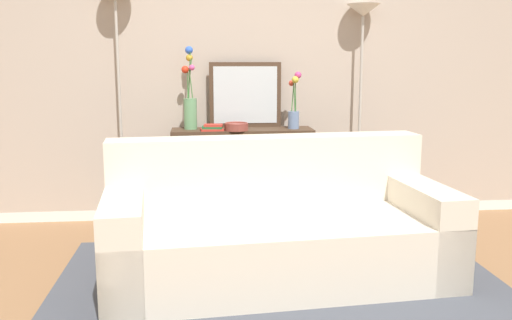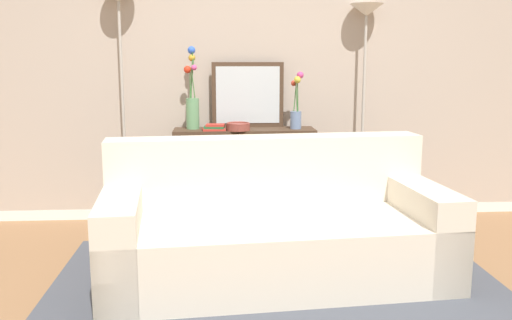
{
  "view_description": "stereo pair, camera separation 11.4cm",
  "coord_description": "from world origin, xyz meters",
  "px_view_note": "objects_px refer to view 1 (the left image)",
  "views": [
    {
      "loc": [
        -0.43,
        -2.61,
        1.4
      ],
      "look_at": [
        -0.04,
        1.37,
        0.67
      ],
      "focal_mm": 38.89,
      "sensor_mm": 36.0,
      "label": 1
    },
    {
      "loc": [
        -0.32,
        -2.62,
        1.4
      ],
      "look_at": [
        -0.04,
        1.37,
        0.67
      ],
      "focal_mm": 38.89,
      "sensor_mm": 36.0,
      "label": 2
    }
  ],
  "objects_px": {
    "couch": "(276,230)",
    "vase_tall_flowers": "(190,102)",
    "console_table": "(242,160)",
    "floor_lamp_left": "(117,42)",
    "book_stack": "(212,128)",
    "wall_mirror": "(245,95)",
    "fruit_bowl": "(236,126)",
    "vase_short_flowers": "(294,108)",
    "book_row_under_console": "(201,218)",
    "floor_lamp_right": "(362,52)"
  },
  "relations": [
    {
      "from": "couch",
      "to": "floor_lamp_left",
      "type": "xyz_separation_m",
      "value": [
        -1.14,
        1.26,
        1.23
      ]
    },
    {
      "from": "vase_short_flowers",
      "to": "fruit_bowl",
      "type": "xyz_separation_m",
      "value": [
        -0.49,
        -0.07,
        -0.14
      ]
    },
    {
      "from": "console_table",
      "to": "vase_short_flowers",
      "type": "xyz_separation_m",
      "value": [
        0.43,
        -0.02,
        0.44
      ]
    },
    {
      "from": "floor_lamp_right",
      "to": "wall_mirror",
      "type": "xyz_separation_m",
      "value": [
        -0.99,
        0.04,
        -0.36
      ]
    },
    {
      "from": "book_row_under_console",
      "to": "wall_mirror",
      "type": "bearing_deg",
      "value": 18.47
    },
    {
      "from": "console_table",
      "to": "vase_tall_flowers",
      "type": "distance_m",
      "value": 0.65
    },
    {
      "from": "wall_mirror",
      "to": "vase_short_flowers",
      "type": "height_order",
      "value": "wall_mirror"
    },
    {
      "from": "floor_lamp_left",
      "to": "book_stack",
      "type": "xyz_separation_m",
      "value": [
        0.76,
        -0.16,
        -0.69
      ]
    },
    {
      "from": "wall_mirror",
      "to": "fruit_bowl",
      "type": "distance_m",
      "value": 0.34
    },
    {
      "from": "floor_lamp_right",
      "to": "book_stack",
      "type": "distance_m",
      "value": 1.43
    },
    {
      "from": "floor_lamp_left",
      "to": "vase_short_flowers",
      "type": "relative_size",
      "value": 4.13
    },
    {
      "from": "couch",
      "to": "console_table",
      "type": "distance_m",
      "value": 1.2
    },
    {
      "from": "fruit_bowl",
      "to": "couch",
      "type": "bearing_deg",
      "value": -80.11
    },
    {
      "from": "couch",
      "to": "vase_tall_flowers",
      "type": "bearing_deg",
      "value": 115.07
    },
    {
      "from": "console_table",
      "to": "wall_mirror",
      "type": "distance_m",
      "value": 0.56
    },
    {
      "from": "vase_tall_flowers",
      "to": "fruit_bowl",
      "type": "height_order",
      "value": "vase_tall_flowers"
    },
    {
      "from": "fruit_bowl",
      "to": "book_stack",
      "type": "relative_size",
      "value": 1.0
    },
    {
      "from": "wall_mirror",
      "to": "vase_tall_flowers",
      "type": "distance_m",
      "value": 0.48
    },
    {
      "from": "couch",
      "to": "vase_short_flowers",
      "type": "height_order",
      "value": "vase_short_flowers"
    },
    {
      "from": "couch",
      "to": "vase_tall_flowers",
      "type": "xyz_separation_m",
      "value": [
        -0.56,
        1.2,
        0.74
      ]
    },
    {
      "from": "wall_mirror",
      "to": "book_row_under_console",
      "type": "relative_size",
      "value": 2.31
    },
    {
      "from": "floor_lamp_left",
      "to": "floor_lamp_right",
      "type": "relative_size",
      "value": 1.06
    },
    {
      "from": "couch",
      "to": "book_row_under_console",
      "type": "height_order",
      "value": "couch"
    },
    {
      "from": "vase_tall_flowers",
      "to": "vase_short_flowers",
      "type": "height_order",
      "value": "vase_tall_flowers"
    },
    {
      "from": "vase_short_flowers",
      "to": "fruit_bowl",
      "type": "height_order",
      "value": "vase_short_flowers"
    },
    {
      "from": "book_stack",
      "to": "book_row_under_console",
      "type": "distance_m",
      "value": 0.8
    },
    {
      "from": "floor_lamp_right",
      "to": "wall_mirror",
      "type": "distance_m",
      "value": 1.06
    },
    {
      "from": "wall_mirror",
      "to": "book_row_under_console",
      "type": "distance_m",
      "value": 1.12
    },
    {
      "from": "vase_short_flowers",
      "to": "fruit_bowl",
      "type": "distance_m",
      "value": 0.51
    },
    {
      "from": "console_table",
      "to": "book_stack",
      "type": "bearing_deg",
      "value": -163.21
    },
    {
      "from": "wall_mirror",
      "to": "book_stack",
      "type": "height_order",
      "value": "wall_mirror"
    },
    {
      "from": "couch",
      "to": "vase_short_flowers",
      "type": "relative_size",
      "value": 4.71
    },
    {
      "from": "wall_mirror",
      "to": "book_row_under_console",
      "type": "bearing_deg",
      "value": -161.53
    },
    {
      "from": "floor_lamp_left",
      "to": "wall_mirror",
      "type": "bearing_deg",
      "value": 2.41
    },
    {
      "from": "floor_lamp_left",
      "to": "floor_lamp_right",
      "type": "height_order",
      "value": "floor_lamp_left"
    },
    {
      "from": "floor_lamp_left",
      "to": "vase_short_flowers",
      "type": "distance_m",
      "value": 1.55
    },
    {
      "from": "wall_mirror",
      "to": "floor_lamp_left",
      "type": "bearing_deg",
      "value": -177.59
    },
    {
      "from": "floor_lamp_right",
      "to": "book_row_under_console",
      "type": "distance_m",
      "value": 1.97
    },
    {
      "from": "console_table",
      "to": "fruit_bowl",
      "type": "relative_size",
      "value": 6.02
    },
    {
      "from": "couch",
      "to": "wall_mirror",
      "type": "xyz_separation_m",
      "value": [
        -0.1,
        1.3,
        0.79
      ]
    },
    {
      "from": "couch",
      "to": "console_table",
      "type": "xyz_separation_m",
      "value": [
        -0.13,
        1.17,
        0.25
      ]
    },
    {
      "from": "vase_tall_flowers",
      "to": "vase_short_flowers",
      "type": "xyz_separation_m",
      "value": [
        0.86,
        -0.06,
        -0.05
      ]
    },
    {
      "from": "console_table",
      "to": "floor_lamp_right",
      "type": "height_order",
      "value": "floor_lamp_right"
    },
    {
      "from": "fruit_bowl",
      "to": "vase_tall_flowers",
      "type": "bearing_deg",
      "value": 160.96
    },
    {
      "from": "console_table",
      "to": "floor_lamp_left",
      "type": "distance_m",
      "value": 1.41
    },
    {
      "from": "couch",
      "to": "console_table",
      "type": "height_order",
      "value": "couch"
    },
    {
      "from": "couch",
      "to": "floor_lamp_right",
      "type": "bearing_deg",
      "value": 54.45
    },
    {
      "from": "wall_mirror",
      "to": "book_stack",
      "type": "bearing_deg",
      "value": -144.26
    },
    {
      "from": "couch",
      "to": "floor_lamp_right",
      "type": "height_order",
      "value": "floor_lamp_right"
    },
    {
      "from": "console_table",
      "to": "vase_tall_flowers",
      "type": "height_order",
      "value": "vase_tall_flowers"
    }
  ]
}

